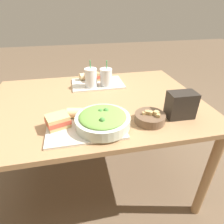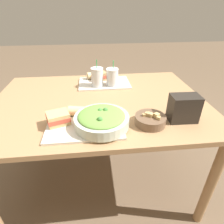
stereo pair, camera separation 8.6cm
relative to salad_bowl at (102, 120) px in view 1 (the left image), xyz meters
The scene contains 13 objects.
ground_plane 0.88m from the salad_bowl, 89.40° to the left, with size 12.00×12.00×0.00m, color brown.
dining_table 0.35m from the salad_bowl, 89.40° to the left, with size 1.43×1.01×0.77m.
tray_near 0.10m from the salad_bowl, behind, with size 0.40×0.27×0.01m.
tray_far 0.61m from the salad_bowl, 84.34° to the left, with size 0.40×0.27×0.01m.
salad_bowl is the anchor object (origin of this frame).
soup_bowl 0.27m from the salad_bowl, ahead, with size 0.17×0.17×0.07m.
sandwich_near 0.23m from the salad_bowl, 168.60° to the left, with size 0.14×0.13×0.06m.
baguette_near 0.15m from the salad_bowl, 134.97° to the left, with size 0.15×0.08×0.06m.
sandwich_far 0.67m from the salad_bowl, 87.54° to the left, with size 0.13×0.12×0.06m.
baguette_far 0.71m from the salad_bowl, 91.41° to the left, with size 0.12×0.08×0.06m.
drink_cup_dark 0.54m from the salad_bowl, 89.85° to the left, with size 0.09×0.09×0.20m.
drink_cup_red 0.55m from the salad_bowl, 77.62° to the left, with size 0.09×0.09×0.20m.
chip_bag 0.46m from the salad_bowl, ahead, with size 0.16×0.10×0.15m.
Camera 1 is at (-0.12, -1.13, 1.35)m, focal length 30.00 mm.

